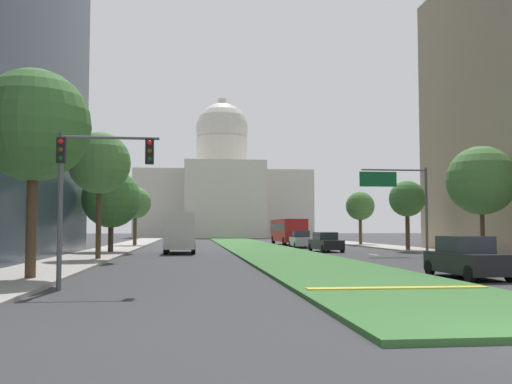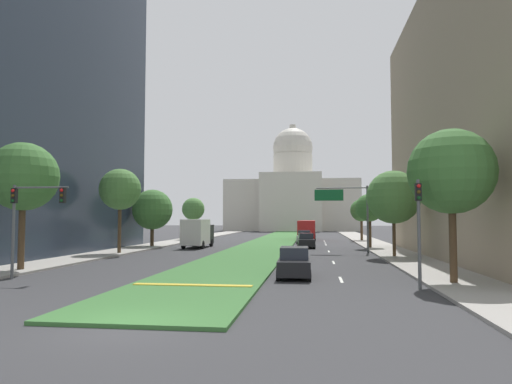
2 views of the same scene
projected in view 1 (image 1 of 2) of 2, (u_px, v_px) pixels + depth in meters
ground_plane at (248, 245)px, 65.68m from camera, size 260.00×260.00×0.00m
grass_median at (253, 246)px, 60.14m from camera, size 6.44×100.57×0.14m
median_curb_nose at (397, 288)px, 18.23m from camera, size 5.80×0.50×0.04m
lane_dashes_right at (363, 253)px, 46.25m from camera, size 0.16×43.84×0.01m
sidewalk_left at (116, 249)px, 53.12m from camera, size 4.00×100.57×0.15m
sidewalk_right at (395, 248)px, 56.08m from camera, size 4.00×100.57×0.15m
capitol_building at (222, 194)px, 120.78m from camera, size 34.96×25.21×29.20m
traffic_light_near_left at (87, 175)px, 19.21m from camera, size 3.34×0.35×5.20m
overhead_guide_sign at (402, 193)px, 42.93m from camera, size 5.19×0.20×6.50m
street_tree_left_near at (34, 126)px, 22.33m from camera, size 4.35×4.35×8.17m
street_tree_left_mid at (99, 164)px, 35.87m from camera, size 3.83×3.83×7.94m
street_tree_right_mid at (481, 181)px, 38.10m from camera, size 4.53×4.53×7.40m
street_tree_left_far at (111, 199)px, 45.82m from camera, size 4.62×4.62×6.64m
street_tree_right_far at (407, 199)px, 49.38m from camera, size 3.06×3.06×6.02m
street_tree_left_distant at (135, 203)px, 62.45m from camera, size 3.41×3.41×6.42m
street_tree_right_distant at (360, 206)px, 65.74m from camera, size 3.23×3.23×6.09m
sedan_lead_stopped at (467, 258)px, 23.52m from camera, size 1.95×4.39×1.70m
sedan_midblock at (326, 243)px, 48.88m from camera, size 2.13×4.80×1.64m
sedan_distant at (301, 240)px, 58.01m from camera, size 1.98×4.68×1.72m
box_truck_delivery at (180, 232)px, 46.04m from camera, size 2.40×6.40×3.20m
city_bus at (288, 230)px, 66.58m from camera, size 2.62×11.00×2.95m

